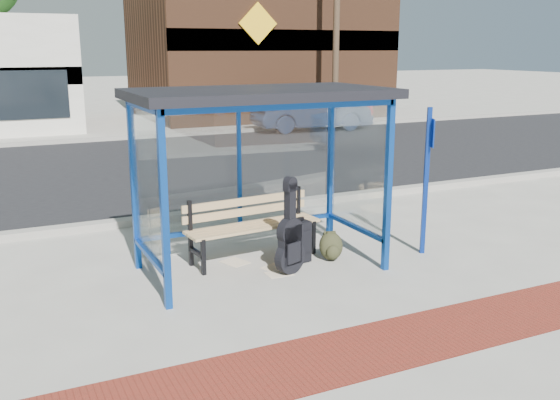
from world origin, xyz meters
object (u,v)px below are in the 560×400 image
fire_hydrant (370,112)px  backpack (331,247)px  guitar_bag (290,241)px  bench (251,223)px  suitcase (296,242)px  parked_car (312,111)px

fire_hydrant → backpack: bearing=-125.3°
backpack → fire_hydrant: (9.82, 13.88, 0.21)m
guitar_bag → fire_hydrant: bearing=34.0°
guitar_bag → fire_hydrant: guitar_bag is taller
bench → suitcase: 0.70m
backpack → fire_hydrant: fire_hydrant is taller
backpack → parked_car: 14.23m
guitar_bag → parked_car: (7.28, 12.87, 0.25)m
parked_car → fire_hydrant: (3.31, 1.23, -0.30)m
parked_car → bench: bearing=153.0°
bench → backpack: 1.18m
guitar_bag → backpack: guitar_bag is taller
guitar_bag → bench: bearing=86.2°
bench → backpack: bench is taller
bench → fire_hydrant: 17.15m
bench → parked_car: size_ratio=0.47×
guitar_bag → suitcase: 0.47m
bench → fire_hydrant: bench is taller
guitar_bag → parked_car: 14.79m
suitcase → parked_car: (7.00, 12.53, 0.41)m
fire_hydrant → bench: bearing=-129.1°
bench → fire_hydrant: (10.80, 13.32, -0.12)m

